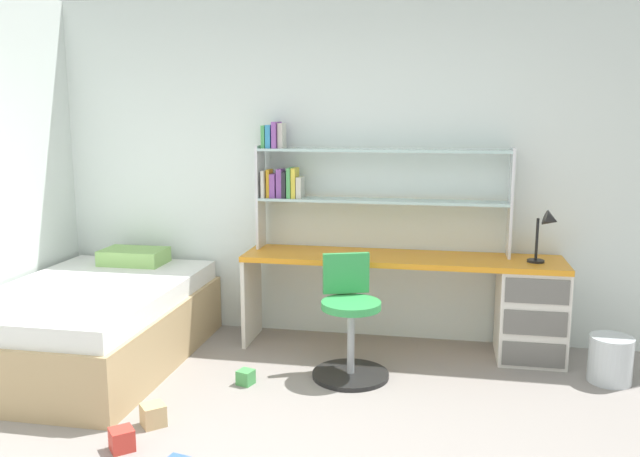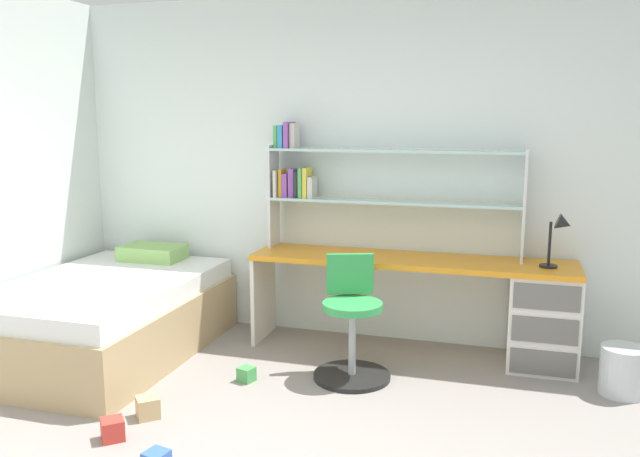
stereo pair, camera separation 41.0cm
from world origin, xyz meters
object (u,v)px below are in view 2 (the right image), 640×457
object	(u,v)px
desk	(499,305)
desk_lamp	(560,232)
bed_platform	(106,316)
toy_block_natural_2	(148,407)
waste_bin	(623,371)
bookshelf_hutch	(357,178)
toy_block_green_0	(246,374)
swivel_chair	(352,330)
toy_block_red_1	(113,429)

from	to	relation	value
desk	desk_lamp	bearing A→B (deg)	-8.64
desk	bed_platform	world-z (taller)	desk
desk_lamp	toy_block_natural_2	distance (m)	2.87
bed_platform	waste_bin	size ratio (longest dim) A/B	5.99
waste_bin	bookshelf_hutch	bearing A→B (deg)	165.10
desk	desk_lamp	xyz separation A→B (m)	(0.37, -0.06, 0.55)
bed_platform	toy_block_green_0	size ratio (longest dim) A/B	19.37
swivel_chair	bed_platform	distance (m)	1.85
bed_platform	waste_bin	world-z (taller)	bed_platform
desk_lamp	toy_block_green_0	xyz separation A→B (m)	(-1.96, -0.79, -0.93)
swivel_chair	toy_block_natural_2	world-z (taller)	swivel_chair
desk_lamp	toy_block_red_1	size ratio (longest dim) A/B	3.26
toy_block_natural_2	desk	bearing A→B (deg)	37.67
waste_bin	swivel_chair	bearing A→B (deg)	-172.94
desk	bookshelf_hutch	world-z (taller)	bookshelf_hutch
bookshelf_hutch	waste_bin	distance (m)	2.23
bed_platform	toy_block_red_1	distance (m)	1.39
toy_block_red_1	toy_block_natural_2	size ratio (longest dim) A/B	0.94
desk	toy_block_natural_2	world-z (taller)	desk
desk	waste_bin	world-z (taller)	desk
swivel_chair	waste_bin	distance (m)	1.74
waste_bin	bed_platform	bearing A→B (deg)	-175.01
bookshelf_hutch	toy_block_natural_2	size ratio (longest dim) A/B	15.25
desk_lamp	toy_block_natural_2	bearing A→B (deg)	-148.10
desk_lamp	waste_bin	xyz separation A→B (m)	(0.40, -0.30, -0.82)
desk	swivel_chair	world-z (taller)	swivel_chair
swivel_chair	waste_bin	size ratio (longest dim) A/B	2.63
toy_block_natural_2	waste_bin	bearing A→B (deg)	22.82
bookshelf_hutch	waste_bin	size ratio (longest dim) A/B	6.13
toy_block_red_1	bookshelf_hutch	bearing A→B (deg)	64.88
toy_block_green_0	swivel_chair	bearing A→B (deg)	23.25
toy_block_green_0	toy_block_natural_2	size ratio (longest dim) A/B	0.77
desk_lamp	toy_block_green_0	distance (m)	2.31
desk	swivel_chair	size ratio (longest dim) A/B	2.87
bed_platform	toy_block_green_0	bearing A→B (deg)	-8.68
bookshelf_hutch	toy_block_green_0	world-z (taller)	bookshelf_hutch
desk_lamp	swivel_chair	distance (m)	1.55
desk_lamp	toy_block_green_0	size ratio (longest dim) A/B	3.97
desk	bookshelf_hutch	size ratio (longest dim) A/B	1.23
toy_block_natural_2	desk_lamp	bearing A→B (deg)	31.90
toy_block_green_0	toy_block_red_1	bearing A→B (deg)	-112.65
swivel_chair	toy_block_natural_2	xyz separation A→B (m)	(-1.00, -0.93, -0.27)
toy_block_red_1	toy_block_natural_2	xyz separation A→B (m)	(0.04, 0.29, 0.00)
waste_bin	toy_block_red_1	world-z (taller)	waste_bin
bookshelf_hutch	toy_block_green_0	distance (m)	1.66
waste_bin	toy_block_red_1	size ratio (longest dim) A/B	2.65
swivel_chair	bed_platform	size ratio (longest dim) A/B	0.44
swivel_chair	desk_lamp	bearing A→B (deg)	21.23
desk	toy_block_natural_2	distance (m)	2.47
desk_lamp	bed_platform	bearing A→B (deg)	-169.10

